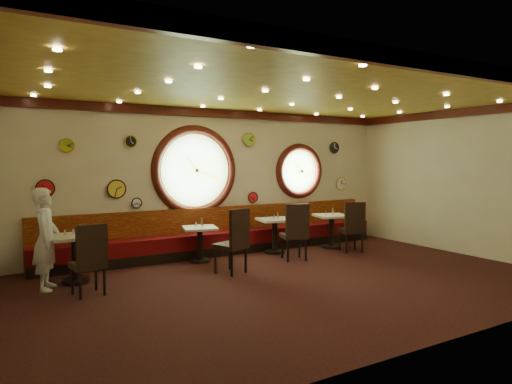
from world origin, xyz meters
name	(u,v)px	position (x,y,z in m)	size (l,w,h in m)	color
floor	(296,281)	(0.00, 0.00, 0.00)	(9.00, 6.00, 0.00)	black
ceiling	(297,93)	(0.00, 0.00, 3.20)	(9.00, 6.00, 0.02)	gold
wall_back	(219,181)	(0.00, 3.00, 1.60)	(9.00, 0.02, 3.20)	beige
wall_front	(452,202)	(0.00, -3.00, 1.60)	(9.00, 0.02, 3.20)	beige
wall_right	(464,182)	(4.50, 0.00, 1.60)	(0.02, 6.00, 3.20)	beige
molding_back	(220,114)	(0.00, 2.95, 3.11)	(9.00, 0.10, 0.18)	#3B100A
molding_front	(452,67)	(0.00, -2.95, 3.11)	(9.00, 0.10, 0.18)	#3B100A
molding_right	(465,112)	(4.45, 0.00, 3.11)	(0.10, 6.00, 0.18)	#3B100A
banquette_base	(225,249)	(0.00, 2.72, 0.10)	(8.00, 0.55, 0.20)	black
banquette_seat	(225,238)	(0.00, 2.72, 0.35)	(8.00, 0.55, 0.30)	#54070C
banquette_back	(221,219)	(0.00, 2.94, 0.75)	(8.00, 0.10, 0.55)	#5E0907
porthole_left_glass	(195,170)	(-0.60, 3.00, 1.85)	(1.66, 1.66, 0.02)	#94D17D
porthole_left_frame	(195,170)	(-0.60, 2.98, 1.85)	(1.98, 1.98, 0.18)	#3B100A
porthole_left_ring	(196,171)	(-0.60, 2.95, 1.85)	(1.61, 1.61, 0.03)	gold
porthole_right_glass	(299,171)	(2.20, 3.00, 1.80)	(1.10, 1.10, 0.02)	#94D17D
porthole_right_frame	(299,171)	(2.20, 2.98, 1.80)	(1.38, 1.38, 0.18)	#3B100A
porthole_right_ring	(300,171)	(2.20, 2.95, 1.80)	(1.09, 1.09, 0.03)	gold
wall_clock_0	(131,142)	(-2.00, 2.96, 2.45)	(0.24, 0.24, 0.03)	black
wall_clock_1	(249,140)	(0.75, 2.96, 2.55)	(0.30, 0.30, 0.03)	#96CA3F
wall_clock_2	(341,184)	(3.55, 2.96, 1.45)	(0.34, 0.34, 0.03)	white
wall_clock_3	(253,197)	(0.85, 2.96, 1.20)	(0.24, 0.24, 0.03)	red
wall_clock_4	(334,148)	(3.30, 2.96, 2.40)	(0.28, 0.28, 0.03)	black
wall_clock_5	(67,146)	(-3.20, 2.96, 2.35)	(0.26, 0.26, 0.03)	#94B023
wall_clock_6	(116,189)	(-2.30, 2.96, 1.50)	(0.36, 0.36, 0.03)	yellow
wall_clock_7	(45,189)	(-3.60, 2.96, 1.55)	(0.32, 0.32, 0.03)	red
wall_clock_8	(137,203)	(-1.90, 2.96, 1.20)	(0.20, 0.20, 0.03)	white
table_a	(75,253)	(-3.28, 1.81, 0.52)	(0.76, 0.76, 0.82)	black
table_b	(200,240)	(-0.83, 2.21, 0.45)	(0.80, 0.80, 0.72)	black
table_c	(275,231)	(0.97, 2.20, 0.49)	(0.83, 0.83, 0.78)	black
table_d	(331,227)	(2.44, 2.00, 0.50)	(0.89, 0.89, 0.79)	black
chair_a	(90,255)	(-3.21, 0.88, 0.64)	(0.53, 0.53, 0.69)	black
chair_b	(235,237)	(-0.67, 0.98, 0.69)	(0.65, 0.65, 0.74)	black
chair_c	(296,228)	(0.92, 1.33, 0.68)	(0.62, 0.62, 0.73)	black
chair_d	(353,224)	(2.52, 1.36, 0.65)	(0.61, 0.61, 0.71)	black
condiment_a_salt	(65,232)	(-3.42, 1.87, 0.86)	(0.03, 0.03, 0.09)	silver
condiment_b_salt	(196,224)	(-0.90, 2.25, 0.77)	(0.04, 0.04, 0.11)	silver
condiment_c_salt	(274,217)	(0.95, 2.19, 0.82)	(0.03, 0.03, 0.09)	silver
condiment_d_salt	(326,213)	(2.36, 2.12, 0.84)	(0.03, 0.03, 0.09)	silver
condiment_a_pepper	(73,232)	(-3.30, 1.83, 0.87)	(0.04, 0.04, 0.10)	silver
condiment_b_pepper	(202,225)	(-0.81, 2.13, 0.77)	(0.04, 0.04, 0.11)	silver
condiment_c_pepper	(278,217)	(1.01, 2.12, 0.83)	(0.04, 0.04, 0.10)	silver
condiment_d_pepper	(333,212)	(2.50, 2.01, 0.84)	(0.04, 0.04, 0.10)	silver
condiment_a_bottle	(81,229)	(-3.17, 1.92, 0.90)	(0.05, 0.05, 0.15)	gold
condiment_b_bottle	(202,222)	(-0.76, 2.27, 0.81)	(0.05, 0.05, 0.17)	yellow
condiment_c_bottle	(278,215)	(1.08, 2.23, 0.84)	(0.04, 0.04, 0.14)	gold
condiment_d_bottle	(333,211)	(2.55, 2.10, 0.87)	(0.05, 0.05, 0.15)	yellow
waiter	(46,239)	(-3.74, 1.63, 0.82)	(0.60, 0.39, 1.64)	silver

